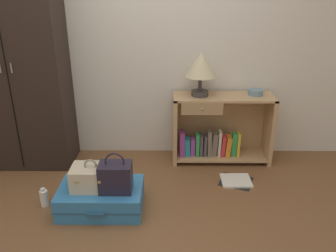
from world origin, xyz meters
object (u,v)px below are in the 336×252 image
at_px(bowl, 256,92).
at_px(handbag, 116,177).
at_px(bookshelf, 218,130).
at_px(table_lamp, 201,66).
at_px(suitcase_large, 101,198).
at_px(train_case, 92,177).
at_px(bottle, 44,198).
at_px(wardrobe, 16,62).
at_px(open_book_on_floor, 236,181).

relative_size(bowl, handbag, 0.43).
height_order(bookshelf, table_lamp, table_lamp).
bearing_deg(bookshelf, suitcase_large, -140.15).
xyz_separation_m(bookshelf, train_case, (-1.14, -0.90, -0.03)).
xyz_separation_m(table_lamp, bowl, (0.56, 0.03, -0.27)).
height_order(bookshelf, train_case, bookshelf).
height_order(table_lamp, suitcase_large, table_lamp).
xyz_separation_m(train_case, handbag, (0.20, -0.04, 0.03)).
height_order(bowl, train_case, bowl).
height_order(bookshelf, bottle, bookshelf).
bearing_deg(handbag, train_case, 169.65).
xyz_separation_m(wardrobe, train_case, (0.83, -0.84, -0.76)).
bearing_deg(table_lamp, bottle, -147.91).
relative_size(wardrobe, bowl, 14.58).
xyz_separation_m(bookshelf, handbag, (-0.94, -0.94, -0.00)).
bearing_deg(bowl, wardrobe, -178.11).
distance_m(wardrobe, table_lamp, 1.76).
distance_m(handbag, bottle, 0.69).
bearing_deg(wardrobe, suitcase_large, -43.36).
bearing_deg(handbag, bowl, 36.45).
height_order(bowl, open_book_on_floor, bowl).
distance_m(bottle, open_book_on_floor, 1.75).
distance_m(bookshelf, table_lamp, 0.71).
relative_size(wardrobe, bookshelf, 2.10).
bearing_deg(table_lamp, suitcase_large, -134.32).
distance_m(train_case, handbag, 0.21).
distance_m(table_lamp, train_case, 1.47).
relative_size(table_lamp, bottle, 2.56).
bearing_deg(train_case, suitcase_large, 0.71).
xyz_separation_m(bookshelf, open_book_on_floor, (0.13, -0.47, -0.33)).
xyz_separation_m(wardrobe, open_book_on_floor, (2.10, -0.41, -1.05)).
distance_m(wardrobe, suitcase_large, 1.55).
xyz_separation_m(wardrobe, table_lamp, (1.76, 0.05, -0.05)).
relative_size(train_case, open_book_on_floor, 0.87).
distance_m(bookshelf, handbag, 1.33).
height_order(wardrobe, bookshelf, wardrobe).
height_order(suitcase_large, bottle, suitcase_large).
bearing_deg(bottle, wardrobe, 116.21).
relative_size(suitcase_large, handbag, 2.06).
bearing_deg(suitcase_large, table_lamp, 45.68).
relative_size(handbag, bottle, 1.99).
bearing_deg(handbag, table_lamp, 51.79).
xyz_separation_m(bookshelf, bottle, (-1.57, -0.86, -0.26)).
bearing_deg(handbag, suitcase_large, 164.77).
bearing_deg(bookshelf, bowl, 2.91).
bearing_deg(handbag, bottle, 173.38).
relative_size(bookshelf, bowl, 6.96).
bearing_deg(bottle, suitcase_large, -4.13).
xyz_separation_m(wardrobe, bookshelf, (1.97, 0.06, -0.73)).
distance_m(train_case, bottle, 0.49).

